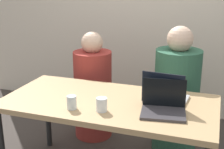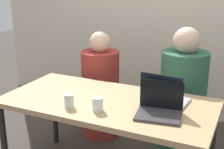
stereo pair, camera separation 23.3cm
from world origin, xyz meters
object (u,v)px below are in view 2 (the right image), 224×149
at_px(laptop_front_right, 160,108).
at_px(person_on_right, 182,100).
at_px(person_on_left, 101,91).
at_px(water_glass_center, 98,105).
at_px(laptop_back_right, 164,97).
at_px(water_glass_left, 69,102).

bearing_deg(laptop_front_right, person_on_right, 82.18).
distance_m(person_on_right, laptop_front_right, 0.80).
height_order(person_on_left, person_on_right, person_on_right).
bearing_deg(water_glass_center, laptop_back_right, 38.30).
distance_m(laptop_front_right, water_glass_left, 0.63).
bearing_deg(laptop_front_right, water_glass_center, -172.53).
distance_m(person_on_left, laptop_back_right, 1.04).
distance_m(person_on_left, laptop_front_right, 1.17).
height_order(laptop_front_right, water_glass_left, laptop_front_right).
relative_size(person_on_right, laptop_back_right, 3.67).
height_order(person_on_right, water_glass_left, person_on_right).
relative_size(person_on_left, laptop_back_right, 3.37).
relative_size(laptop_front_right, water_glass_center, 3.39).
xyz_separation_m(person_on_right, laptop_front_right, (0.01, -0.77, 0.22)).
height_order(laptop_front_right, laptop_back_right, laptop_back_right).
xyz_separation_m(person_on_left, laptop_front_right, (0.84, -0.77, 0.27)).
xyz_separation_m(person_on_left, laptop_back_right, (0.82, -0.58, 0.27)).
bearing_deg(person_on_left, laptop_front_right, 145.43).
distance_m(laptop_front_right, water_glass_center, 0.42).
xyz_separation_m(laptop_back_right, water_glass_center, (-0.38, -0.30, -0.01)).
distance_m(laptop_back_right, water_glass_left, 0.68).
bearing_deg(water_glass_center, person_on_right, 65.88).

